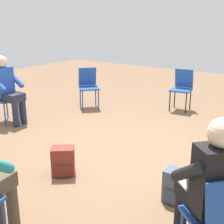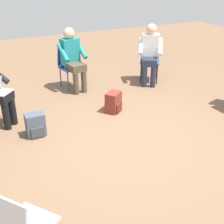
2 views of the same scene
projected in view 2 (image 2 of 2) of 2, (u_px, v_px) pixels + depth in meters
The scene contains 7 objects.
ground_plane at pixel (126, 140), 4.66m from camera, with size 14.65×14.65×0.00m, color brown.
chair_north at pixel (69, 64), 6.37m from camera, with size 0.46×0.49×0.85m.
chair_northeast at pixel (150, 58), 6.74m from camera, with size 0.56×0.58×0.85m.
person_in_teal at pixel (72, 56), 6.16m from camera, with size 0.55×0.56×1.24m.
person_in_white at pixel (150, 51), 6.51m from camera, with size 0.63×0.63×1.24m.
backpack_near_laptop_user at pixel (113, 103), 5.45m from camera, with size 0.34×0.33×0.36m.
backpack_by_empty_chair at pixel (36, 126), 4.72m from camera, with size 0.28×0.25×0.36m.
Camera 2 is at (-1.86, -3.53, 2.45)m, focal length 50.00 mm.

